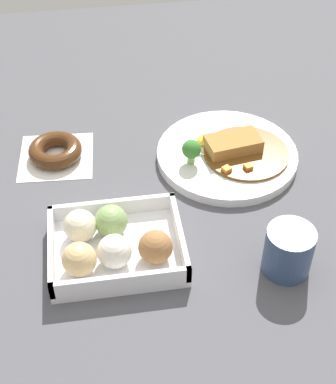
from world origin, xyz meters
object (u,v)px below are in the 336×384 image
object	(u,v)px
curry_plate	(228,154)
coffee_mug	(288,251)
donut_box	(112,244)
chocolate_ring_donut	(55,151)

from	to	relation	value
curry_plate	coffee_mug	xyz separation A→B (m)	(0.03, -0.27, 0.03)
curry_plate	coffee_mug	distance (m)	0.27
donut_box	chocolate_ring_donut	size ratio (longest dim) A/B	1.43
chocolate_ring_donut	donut_box	bearing A→B (deg)	-71.74
curry_plate	donut_box	distance (m)	0.31
chocolate_ring_donut	curry_plate	bearing A→B (deg)	-9.95
donut_box	curry_plate	bearing A→B (deg)	41.38
curry_plate	chocolate_ring_donut	bearing A→B (deg)	170.05
curry_plate	chocolate_ring_donut	world-z (taller)	curry_plate
donut_box	coffee_mug	xyz separation A→B (m)	(0.26, -0.07, 0.01)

